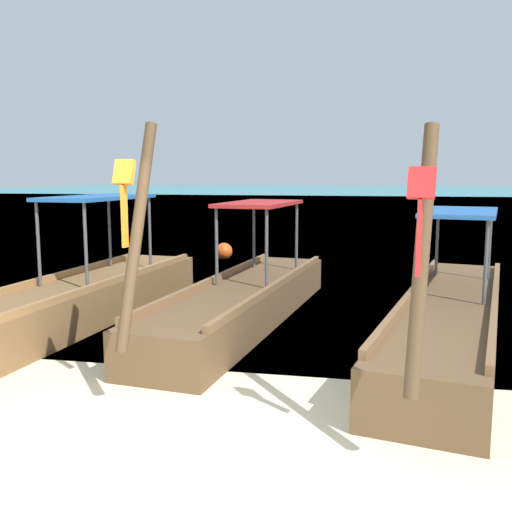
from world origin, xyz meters
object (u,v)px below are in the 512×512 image
longtail_boat_turquoise_ribbon (71,302)px  longtail_boat_red_ribbon (451,317)px  mooring_buoy_near (224,251)px  longtail_boat_orange_ribbon (245,299)px

longtail_boat_turquoise_ribbon → longtail_boat_red_ribbon: longtail_boat_turquoise_ribbon is taller
mooring_buoy_near → longtail_boat_orange_ribbon: bearing=-73.1°
longtail_boat_turquoise_ribbon → mooring_buoy_near: (0.61, 7.16, -0.14)m
longtail_boat_turquoise_ribbon → mooring_buoy_near: size_ratio=16.01×
longtail_boat_orange_ribbon → mooring_buoy_near: bearing=106.9°
mooring_buoy_near → longtail_boat_red_ribbon: bearing=-54.4°
longtail_boat_turquoise_ribbon → longtail_boat_orange_ribbon: bearing=16.3°
longtail_boat_turquoise_ribbon → longtail_boat_orange_ribbon: 2.67m
longtail_boat_red_ribbon → mooring_buoy_near: bearing=125.6°
longtail_boat_orange_ribbon → mooring_buoy_near: (-1.95, 6.41, -0.12)m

